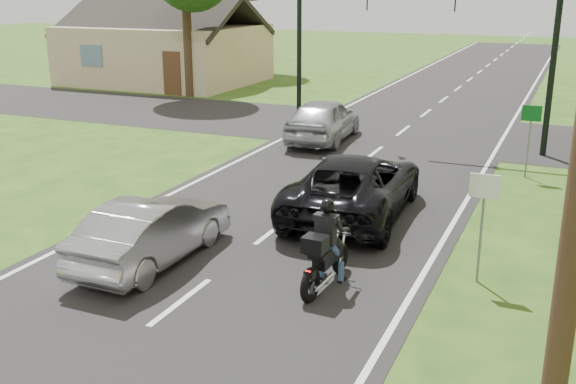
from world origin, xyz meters
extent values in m
plane|color=#224914|center=(0.00, 0.00, 0.00)|extent=(140.00, 140.00, 0.00)
cube|color=black|center=(0.00, 10.00, 0.01)|extent=(8.00, 100.00, 0.01)
cube|color=black|center=(0.00, 16.00, 0.01)|extent=(60.00, 7.00, 0.01)
torus|color=black|center=(2.17, 2.35, 0.31)|extent=(0.16, 0.61, 0.61)
torus|color=black|center=(2.09, 0.97, 0.31)|extent=(0.18, 0.67, 0.66)
cube|color=black|center=(2.14, 1.75, 0.58)|extent=(0.31, 0.89, 0.28)
sphere|color=black|center=(2.15, 1.98, 0.75)|extent=(0.31, 0.31, 0.31)
cube|color=black|center=(2.12, 1.43, 0.75)|extent=(0.34, 0.52, 0.09)
cube|color=#FF0C07|center=(2.09, 0.87, 0.60)|extent=(0.09, 0.03, 0.05)
cylinder|color=silver|center=(2.25, 1.24, 0.29)|extent=(0.12, 0.74, 0.08)
cylinder|color=black|center=(2.16, 2.16, 0.91)|extent=(0.57, 0.07, 0.03)
cube|color=black|center=(2.10, 1.15, 1.02)|extent=(0.42, 0.39, 0.29)
cube|color=black|center=(2.13, 1.61, 1.14)|extent=(0.38, 0.22, 0.55)
sphere|color=black|center=(2.13, 1.68, 1.57)|extent=(0.28, 0.28, 0.28)
cylinder|color=navy|center=(1.94, 1.93, 0.21)|extent=(0.12, 0.12, 0.41)
cylinder|color=navy|center=(2.35, 1.90, 0.21)|extent=(0.12, 0.12, 0.41)
imported|color=black|center=(1.33, 5.75, 0.77)|extent=(2.84, 5.58, 1.51)
imported|color=#A4A3A8|center=(-1.49, 1.36, 0.67)|extent=(1.41, 4.02, 1.32)
imported|color=#9FA2A7|center=(-2.21, 13.08, 0.79)|extent=(2.17, 4.70, 1.56)
cylinder|color=black|center=(5.20, 14.00, 3.00)|extent=(0.20, 0.20, 6.00)
cylinder|color=black|center=(-5.20, 18.00, 3.00)|extent=(0.20, 0.20, 6.00)
cylinder|color=slate|center=(4.70, 3.00, 1.00)|extent=(0.05, 0.05, 2.00)
cube|color=silver|center=(4.70, 2.97, 1.90)|extent=(0.55, 0.04, 0.45)
cylinder|color=slate|center=(4.90, 11.00, 1.00)|extent=(0.05, 0.05, 2.00)
cube|color=#0C591E|center=(4.90, 10.97, 1.90)|extent=(0.55, 0.04, 0.45)
cylinder|color=#332316|center=(-12.00, 20.00, 3.08)|extent=(0.44, 0.44, 6.16)
cylinder|color=#332316|center=(-14.00, 30.00, 3.36)|extent=(0.44, 0.44, 6.72)
cube|color=tan|center=(-16.00, 24.00, 1.60)|extent=(10.00, 8.00, 3.20)
cube|color=black|center=(-16.00, 22.00, 3.70)|extent=(10.20, 4.00, 2.29)
cube|color=black|center=(-16.00, 26.00, 3.70)|extent=(10.20, 4.00, 2.29)
camera|label=1|loc=(6.07, -9.21, 5.40)|focal=42.00mm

